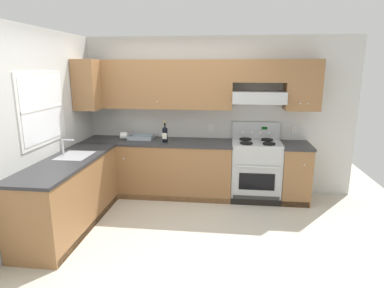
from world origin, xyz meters
TOP-DOWN VIEW (x-y plane):
  - ground_plane at (0.00, 0.00)m, footprint 7.04×7.04m
  - wall_back at (0.39, 1.53)m, footprint 4.68×0.57m
  - wall_left at (-1.59, 0.23)m, footprint 0.47×4.00m
  - counter_back_run at (-0.00, 1.24)m, footprint 3.60×0.65m
  - counter_left_run at (-1.24, -0.00)m, footprint 0.63×1.91m
  - stove at (1.24, 1.25)m, footprint 0.76×0.62m
  - wine_bottle at (-0.20, 1.17)m, footprint 0.08×0.08m
  - bowl at (-0.64, 1.34)m, footprint 0.40×0.27m
  - paper_towel_roll at (-0.91, 1.29)m, footprint 0.12×0.12m

SIDE VIEW (x-z plane):
  - ground_plane at x=0.00m, z-range 0.00..0.00m
  - counter_back_run at x=0.00m, z-range 0.00..0.91m
  - counter_left_run at x=-1.24m, z-range -0.11..1.03m
  - stove at x=1.24m, z-range -0.12..1.08m
  - bowl at x=-0.64m, z-range 0.90..0.96m
  - paper_towel_roll at x=-0.91m, z-range 0.91..1.03m
  - wine_bottle at x=-0.20m, z-range 0.88..1.21m
  - wall_left at x=-1.59m, z-range 0.07..2.62m
  - wall_back at x=0.39m, z-range 0.20..2.75m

